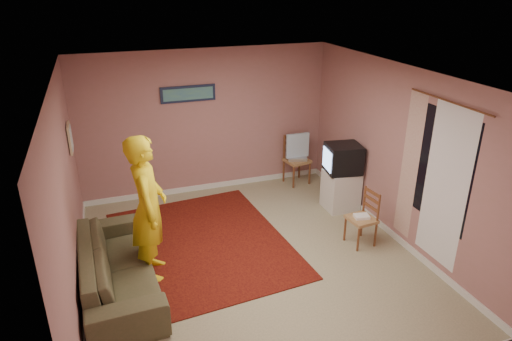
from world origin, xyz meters
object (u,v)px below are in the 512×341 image
object	(u,v)px
chair_a	(297,155)
chair_b	(362,213)
sofa	(118,267)
tv_cabinet	(341,190)
person	(148,208)
crt_tv	(343,158)

from	to	relation	value
chair_a	chair_b	distance (m)	2.33
chair_a	sofa	xyz separation A→B (m)	(-3.47, -2.26, -0.25)
tv_cabinet	chair_b	size ratio (longest dim) A/B	1.48
tv_cabinet	chair_b	xyz separation A→B (m)	(-0.28, -1.12, 0.18)
chair_b	person	world-z (taller)	person
chair_b	sofa	xyz separation A→B (m)	(-3.47, 0.07, -0.19)
crt_tv	chair_a	bearing A→B (deg)	111.63
tv_cabinet	chair_a	world-z (taller)	chair_a
crt_tv	sofa	distance (m)	3.93
chair_b	person	xyz separation A→B (m)	(-3.00, 0.27, 0.46)
chair_a	chair_b	size ratio (longest dim) A/B	1.12
chair_a	person	world-z (taller)	person
chair_a	chair_b	bearing A→B (deg)	-100.43
crt_tv	chair_b	distance (m)	1.22
crt_tv	chair_b	bearing A→B (deg)	-95.19
tv_cabinet	crt_tv	size ratio (longest dim) A/B	1.09
crt_tv	chair_a	distance (m)	1.29
chair_b	person	distance (m)	3.05
chair_b	sofa	distance (m)	3.47
chair_b	crt_tv	bearing A→B (deg)	160.36
chair_a	sofa	size ratio (longest dim) A/B	0.23
chair_a	crt_tv	bearing A→B (deg)	-87.51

